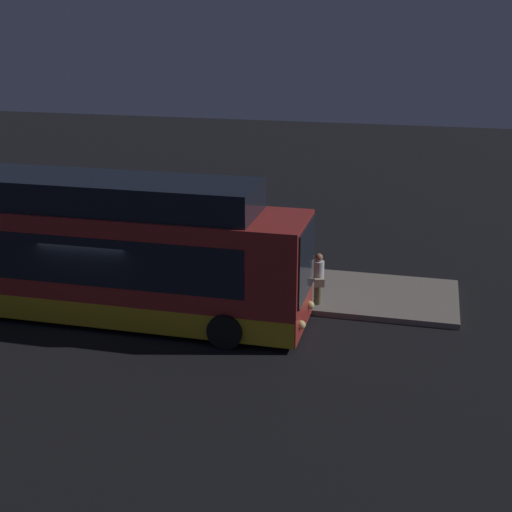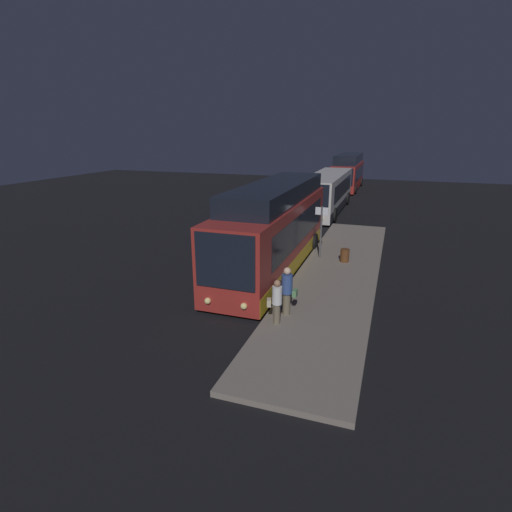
{
  "view_description": "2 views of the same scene",
  "coord_description": "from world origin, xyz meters",
  "px_view_note": "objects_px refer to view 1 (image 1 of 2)",
  "views": [
    {
      "loc": [
        8.83,
        -17.27,
        8.36
      ],
      "look_at": [
        4.34,
        0.86,
        1.97
      ],
      "focal_mm": 50.0,
      "sensor_mm": 36.0,
      "label": 1
    },
    {
      "loc": [
        17.66,
        5.47,
        6.41
      ],
      "look_at": [
        4.34,
        0.86,
        1.97
      ],
      "focal_mm": 28.0,
      "sensor_mm": 36.0,
      "label": 2
    }
  ],
  "objects_px": {
    "bus_lead": "(99,254)",
    "passenger_waiting": "(318,277)",
    "suitcase": "(276,292)",
    "trash_bin": "(103,259)",
    "sign_post": "(74,233)",
    "passenger_boarding": "(292,270)"
  },
  "relations": [
    {
      "from": "bus_lead",
      "to": "passenger_waiting",
      "type": "bearing_deg",
      "value": 17.19
    },
    {
      "from": "bus_lead",
      "to": "passenger_waiting",
      "type": "height_order",
      "value": "bus_lead"
    },
    {
      "from": "suitcase",
      "to": "trash_bin",
      "type": "height_order",
      "value": "suitcase"
    },
    {
      "from": "suitcase",
      "to": "sign_post",
      "type": "height_order",
      "value": "sign_post"
    },
    {
      "from": "bus_lead",
      "to": "trash_bin",
      "type": "xyz_separation_m",
      "value": [
        -1.49,
        3.2,
        -1.35
      ]
    },
    {
      "from": "passenger_boarding",
      "to": "sign_post",
      "type": "height_order",
      "value": "sign_post"
    },
    {
      "from": "bus_lead",
      "to": "trash_bin",
      "type": "height_order",
      "value": "bus_lead"
    },
    {
      "from": "passenger_boarding",
      "to": "suitcase",
      "type": "bearing_deg",
      "value": -130.74
    },
    {
      "from": "suitcase",
      "to": "sign_post",
      "type": "bearing_deg",
      "value": 177.23
    },
    {
      "from": "passenger_waiting",
      "to": "suitcase",
      "type": "relative_size",
      "value": 1.61
    },
    {
      "from": "bus_lead",
      "to": "passenger_boarding",
      "type": "bearing_deg",
      "value": 21.16
    },
    {
      "from": "passenger_boarding",
      "to": "sign_post",
      "type": "xyz_separation_m",
      "value": [
        -6.98,
        -0.11,
        0.68
      ]
    },
    {
      "from": "passenger_boarding",
      "to": "passenger_waiting",
      "type": "distance_m",
      "value": 0.84
    },
    {
      "from": "trash_bin",
      "to": "passenger_waiting",
      "type": "bearing_deg",
      "value": -10.09
    },
    {
      "from": "passenger_waiting",
      "to": "trash_bin",
      "type": "height_order",
      "value": "passenger_waiting"
    },
    {
      "from": "bus_lead",
      "to": "passenger_boarding",
      "type": "relative_size",
      "value": 6.78
    },
    {
      "from": "trash_bin",
      "to": "passenger_boarding",
      "type": "bearing_deg",
      "value": -10.04
    },
    {
      "from": "bus_lead",
      "to": "trash_bin",
      "type": "relative_size",
      "value": 18.25
    },
    {
      "from": "bus_lead",
      "to": "trash_bin",
      "type": "distance_m",
      "value": 3.78
    },
    {
      "from": "bus_lead",
      "to": "suitcase",
      "type": "height_order",
      "value": "bus_lead"
    },
    {
      "from": "sign_post",
      "to": "trash_bin",
      "type": "height_order",
      "value": "sign_post"
    },
    {
      "from": "sign_post",
      "to": "trash_bin",
      "type": "relative_size",
      "value": 4.08
    }
  ]
}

